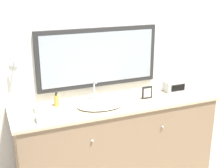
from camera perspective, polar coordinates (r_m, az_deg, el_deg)
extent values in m
cube|color=white|center=(3.39, -1.25, 4.46)|extent=(8.00, 0.06, 2.55)
cube|color=#282828|center=(3.31, -2.49, 4.84)|extent=(1.32, 0.04, 0.63)
cube|color=#9EA8B2|center=(3.29, -2.37, 4.77)|extent=(1.23, 0.01, 0.54)
cylinder|color=silver|center=(3.13, -17.48, 3.71)|extent=(0.09, 0.01, 0.09)
cylinder|color=silver|center=(3.08, -17.39, 3.50)|extent=(0.02, 0.10, 0.02)
cylinder|color=white|center=(3.02, -17.41, 4.56)|extent=(0.02, 0.02, 0.14)
cube|color=#937556|center=(3.41, 0.90, -10.58)|extent=(2.09, 0.57, 0.88)
cube|color=#C6B793|center=(3.22, 0.94, -3.51)|extent=(2.15, 0.60, 0.03)
sphere|color=silver|center=(2.94, -3.61, -10.31)|extent=(0.02, 0.02, 0.02)
sphere|color=silver|center=(3.23, 9.23, -7.74)|extent=(0.02, 0.02, 0.02)
ellipsoid|color=silver|center=(3.11, -2.06, -3.65)|extent=(0.49, 0.35, 0.03)
cylinder|color=silver|center=(3.29, -3.27, -2.49)|extent=(0.06, 0.06, 0.03)
cylinder|color=silver|center=(3.25, -3.30, -0.85)|extent=(0.02, 0.02, 0.17)
cylinder|color=silver|center=(3.20, -3.12, 0.38)|extent=(0.02, 0.07, 0.02)
cylinder|color=white|center=(3.26, -4.52, -2.42)|extent=(0.06, 0.02, 0.02)
cylinder|color=white|center=(3.31, -2.05, -2.07)|extent=(0.06, 0.02, 0.02)
cylinder|color=gold|center=(3.14, -10.12, -3.01)|extent=(0.05, 0.05, 0.11)
cylinder|color=black|center=(3.11, -10.20, -1.75)|extent=(0.02, 0.02, 0.04)
cube|color=black|center=(3.09, -10.17, -1.52)|extent=(0.02, 0.03, 0.01)
cube|color=#BCBCC1|center=(3.58, 11.35, -0.34)|extent=(0.24, 0.14, 0.11)
cube|color=black|center=(3.53, 11.96, -0.67)|extent=(0.18, 0.01, 0.08)
cube|color=black|center=(3.29, 6.43, -1.56)|extent=(0.12, 0.01, 0.14)
cube|color=beige|center=(3.29, 6.49, -1.60)|extent=(0.08, 0.00, 0.10)
cube|color=#A8B7C6|center=(2.85, -12.30, -6.04)|extent=(0.15, 0.11, 0.05)
cube|color=silver|center=(3.06, -12.57, -4.51)|extent=(0.15, 0.13, 0.04)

